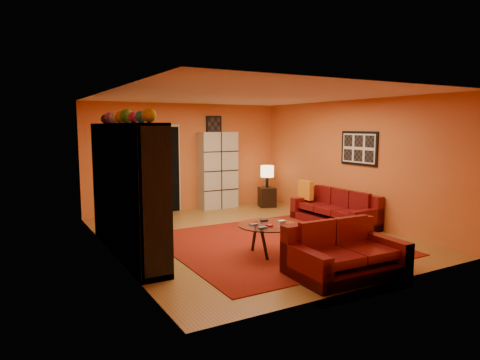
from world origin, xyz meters
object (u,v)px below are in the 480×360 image
loveseat (342,253)px  storage_cabinet (218,170)px  tv (129,192)px  coffee_table (268,228)px  bowl_chair (149,203)px  table_lamp (267,172)px  entertainment_unit (126,189)px  side_table (267,197)px  sofa (337,210)px

loveseat → storage_cabinet: storage_cabinet is taller
tv → coffee_table: bearing=-121.9°
bowl_chair → table_lamp: bearing=-3.9°
entertainment_unit → table_lamp: bearing=28.7°
loveseat → side_table: loveseat is taller
storage_cabinet → table_lamp: storage_cabinet is taller
bowl_chair → table_lamp: table_lamp is taller
storage_cabinet → table_lamp: bearing=-24.4°
bowl_chair → loveseat: bearing=-75.9°
sofa → storage_cabinet: 3.24m
bowl_chair → table_lamp: size_ratio=1.37×
sofa → coffee_table: bearing=-156.7°
loveseat → coffee_table: size_ratio=1.66×
tv → storage_cabinet: size_ratio=0.52×
sofa → bowl_chair: bearing=140.6°
table_lamp → storage_cabinet: bearing=156.2°
storage_cabinet → bowl_chair: storage_cabinet is taller
sofa → bowl_chair: sofa is taller
bowl_chair → side_table: bearing=-3.9°
entertainment_unit → sofa: bearing=-0.8°
sofa → storage_cabinet: size_ratio=1.03×
bowl_chair → side_table: size_ratio=1.53×
loveseat → side_table: bearing=-19.0°
storage_cabinet → bowl_chair: (-1.89, -0.30, -0.62)m
entertainment_unit → storage_cabinet: 4.13m
side_table → tv: bearing=-150.9°
bowl_chair → side_table: (3.04, -0.21, -0.08)m
tv → side_table: 4.79m
loveseat → coffee_table: loveseat is taller
coffee_table → side_table: bearing=57.2°
loveseat → table_lamp: bearing=-19.0°
sofa → bowl_chair: (-3.26, 2.56, 0.04)m
loveseat → coffee_table: bearing=21.7°
entertainment_unit → loveseat: size_ratio=1.86×
sofa → storage_cabinet: (-1.37, 2.86, 0.67)m
sofa → loveseat: 3.10m
entertainment_unit → loveseat: 3.48m
entertainment_unit → side_table: entertainment_unit is taller
storage_cabinet → tv: bearing=-137.4°
coffee_table → bowl_chair: size_ratio=1.27×
side_table → entertainment_unit: bearing=-151.3°
loveseat → bowl_chair: 5.07m
sofa → table_lamp: table_lamp is taller
coffee_table → side_table: 4.15m
coffee_table → bowl_chair: bowl_chair is taller
coffee_table → bowl_chair: 3.77m
entertainment_unit → table_lamp: 4.78m
tv → loveseat: (2.33, -2.41, -0.72)m
loveseat → side_table: (1.81, 4.71, -0.03)m
entertainment_unit → tv: entertainment_unit is taller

